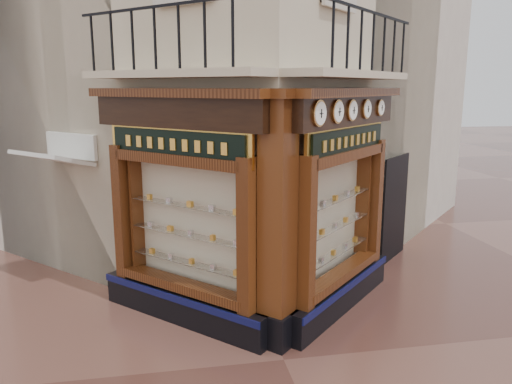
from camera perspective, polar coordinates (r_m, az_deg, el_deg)
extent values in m
plane|color=#4F2C24|center=(7.88, 3.19, -18.60)|extent=(80.00, 80.00, 0.00)
cube|color=beige|center=(13.01, -3.26, 20.75)|extent=(11.31, 11.31, 12.00)
cube|color=beige|center=(15.32, -14.13, 17.20)|extent=(11.31, 11.31, 11.00)
cube|color=beige|center=(15.84, 4.92, 17.32)|extent=(11.31, 11.31, 11.00)
cube|color=black|center=(8.95, -8.39, -12.82)|extent=(2.72, 2.72, 0.55)
cube|color=#0C0F3C|center=(8.73, -9.30, -11.94)|extent=(2.50, 2.50, 0.12)
cube|color=#351709|center=(7.57, -0.92, -5.17)|extent=(0.37, 0.37, 2.45)
cube|color=#351709|center=(9.42, -14.93, -2.15)|extent=(0.37, 0.37, 2.45)
cube|color=beige|center=(8.67, -7.20, -3.21)|extent=(1.80, 1.80, 2.10)
cube|color=black|center=(8.16, -9.01, 8.97)|extent=(2.69, 2.69, 0.50)
cube|color=#351709|center=(8.10, -9.43, 11.13)|extent=(2.86, 2.86, 0.14)
cube|color=black|center=(9.45, 9.64, -11.46)|extent=(2.72, 2.72, 0.55)
cube|color=#0C0F3C|center=(9.30, 10.76, -10.47)|extent=(2.50, 2.50, 0.12)
cube|color=#351709|center=(7.76, 5.60, -4.80)|extent=(0.37, 0.37, 2.45)
cube|color=#351709|center=(10.23, 13.27, -0.97)|extent=(0.37, 0.37, 2.45)
cube|color=beige|center=(9.11, 8.08, -2.49)|extent=(1.80, 1.80, 2.10)
cube|color=black|center=(8.71, 10.28, 9.10)|extent=(2.69, 2.69, 0.50)
cube|color=#351709|center=(8.67, 10.79, 11.12)|extent=(2.86, 2.86, 0.14)
cube|color=black|center=(8.17, 2.37, -15.20)|extent=(0.78, 0.78, 0.55)
cube|color=#351709|center=(7.50, 2.49, -1.99)|extent=(0.64, 0.64, 3.50)
cube|color=#351709|center=(7.28, 2.62, 11.20)|extent=(0.85, 0.85, 0.14)
cube|color=beige|center=(8.08, -9.60, 13.18)|extent=(2.97, 2.97, 0.12)
cube|color=black|center=(7.93, -11.61, 20.03)|extent=(2.36, 2.36, 0.04)
cube|color=beige|center=(8.66, 10.99, 13.03)|extent=(2.97, 2.97, 0.12)
cube|color=black|center=(8.61, 13.38, 19.29)|extent=(2.36, 2.36, 0.04)
cylinder|color=#C08340|center=(7.46, 7.20, 8.91)|extent=(0.32, 0.32, 0.40)
cylinder|color=white|center=(7.45, 7.40, 8.90)|extent=(0.26, 0.26, 0.34)
cube|color=black|center=(7.44, 7.51, 8.89)|extent=(0.02, 0.02, 0.13)
cube|color=black|center=(7.44, 7.51, 8.89)|extent=(0.08, 0.08, 0.01)
cylinder|color=#C08340|center=(8.01, 9.27, 9.05)|extent=(0.30, 0.30, 0.38)
cylinder|color=white|center=(8.00, 9.47, 9.04)|extent=(0.24, 0.24, 0.32)
cube|color=black|center=(8.00, 9.56, 9.04)|extent=(0.02, 0.02, 0.13)
cube|color=black|center=(8.00, 9.56, 9.04)|extent=(0.07, 0.07, 0.01)
cylinder|color=#C08340|center=(8.51, 10.88, 9.15)|extent=(0.29, 0.29, 0.36)
cylinder|color=white|center=(8.50, 11.07, 9.14)|extent=(0.23, 0.23, 0.31)
cube|color=black|center=(8.49, 11.16, 9.14)|extent=(0.02, 0.02, 0.12)
cube|color=black|center=(8.49, 11.16, 9.14)|extent=(0.07, 0.07, 0.01)
cylinder|color=#C08340|center=(9.08, 12.48, 9.25)|extent=(0.28, 0.28, 0.34)
cylinder|color=white|center=(9.07, 12.66, 9.24)|extent=(0.22, 0.22, 0.29)
cube|color=black|center=(9.06, 12.74, 9.23)|extent=(0.02, 0.02, 0.11)
cube|color=black|center=(9.06, 12.74, 9.23)|extent=(0.07, 0.07, 0.01)
cylinder|color=#C08340|center=(9.69, 13.98, 9.33)|extent=(0.25, 0.25, 0.31)
cylinder|color=white|center=(9.68, 14.15, 9.32)|extent=(0.20, 0.20, 0.26)
cube|color=black|center=(9.67, 14.23, 9.31)|extent=(0.02, 0.02, 0.10)
cube|color=black|center=(9.67, 14.23, 9.31)|extent=(0.06, 0.06, 0.01)
cube|color=gold|center=(8.17, -9.09, 5.45)|extent=(2.19, 2.19, 0.59)
cube|color=black|center=(8.14, -9.28, 5.42)|extent=(2.04, 2.04, 0.44)
cube|color=gold|center=(8.73, 10.40, 5.81)|extent=(2.12, 2.12, 0.57)
cube|color=black|center=(8.71, 10.64, 5.79)|extent=(1.98, 1.98, 0.43)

